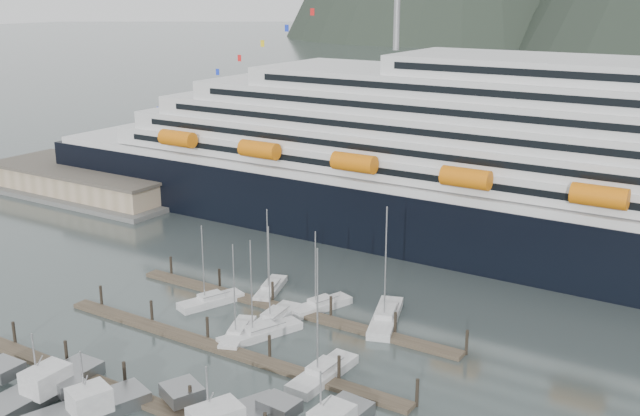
# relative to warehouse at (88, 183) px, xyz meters

# --- Properties ---
(ground) EXTENTS (1600.00, 1600.00, 0.00)m
(ground) POSITION_rel_warehouse_xyz_m (72.00, -42.00, -2.25)
(ground) COLOR #434F4E
(ground) RESTS_ON ground
(warehouse) EXTENTS (46.00, 20.00, 5.80)m
(warehouse) POSITION_rel_warehouse_xyz_m (0.00, 0.00, 0.00)
(warehouse) COLOR #595956
(warehouse) RESTS_ON ground
(dock_near) EXTENTS (48.18, 2.28, 3.20)m
(dock_near) POSITION_rel_warehouse_xyz_m (67.07, -51.95, -1.94)
(dock_near) COLOR #413729
(dock_near) RESTS_ON ground
(dock_mid) EXTENTS (48.18, 2.28, 3.20)m
(dock_mid) POSITION_rel_warehouse_xyz_m (67.07, -38.95, -1.94)
(dock_mid) COLOR #413729
(dock_mid) RESTS_ON ground
(dock_far) EXTENTS (48.18, 2.28, 3.20)m
(dock_far) POSITION_rel_warehouse_xyz_m (67.07, -25.95, -1.94)
(dock_far) COLOR #413729
(dock_far) RESTS_ON ground
(sailboat_a) EXTENTS (5.53, 9.11, 11.46)m
(sailboat_a) POSITION_rel_warehouse_xyz_m (57.36, -29.56, -1.84)
(sailboat_a) COLOR #BBBBBB
(sailboat_a) RESTS_ON ground
(sailboat_b) EXTENTS (5.42, 9.01, 12.31)m
(sailboat_b) POSITION_rel_warehouse_xyz_m (66.36, -35.22, -1.85)
(sailboat_b) COLOR #BBBBBB
(sailboat_b) RESTS_ON ground
(sailboat_c) EXTENTS (3.70, 9.81, 13.22)m
(sailboat_c) POSITION_rel_warehouse_xyz_m (67.61, -29.65, -1.83)
(sailboat_c) COLOR #BBBBBB
(sailboat_c) RESTS_ON ground
(sailboat_d) EXTENTS (6.27, 10.80, 12.78)m
(sailboat_d) POSITION_rel_warehouse_xyz_m (68.63, -33.81, -1.84)
(sailboat_d) COLOR #BBBBBB
(sailboat_d) RESTS_ON ground
(sailboat_e) EXTENTS (5.06, 9.16, 12.45)m
(sailboat_e) POSITION_rel_warehouse_xyz_m (61.52, -22.01, -1.85)
(sailboat_e) COLOR #BBBBBB
(sailboat_e) RESTS_ON ground
(sailboat_f) EXTENTS (5.24, 9.05, 11.16)m
(sailboat_f) POSITION_rel_warehouse_xyz_m (70.34, -23.08, -1.84)
(sailboat_f) COLOR #BBBBBB
(sailboat_f) RESTS_ON ground
(sailboat_g) EXTENTS (6.43, 11.91, 15.76)m
(sailboat_g) POSITION_rel_warehouse_xyz_m (79.21, -22.01, -1.80)
(sailboat_g) COLOR #BBBBBB
(sailboat_g) RESTS_ON ground
(sailboat_h) EXTENTS (3.16, 10.05, 15.44)m
(sailboat_h) POSITION_rel_warehouse_xyz_m (80.16, -38.18, -1.80)
(sailboat_h) COLOR #BBBBBB
(sailboat_h) RESTS_ON ground
(trawler_a) EXTENTS (10.35, 14.38, 7.89)m
(trawler_a) POSITION_rel_warehouse_xyz_m (57.91, -57.00, -1.27)
(trawler_a) COLOR gray
(trawler_a) RESTS_ON ground
(trawler_b) EXTENTS (10.29, 12.66, 7.85)m
(trawler_b) POSITION_rel_warehouse_xyz_m (64.89, -56.88, -1.28)
(trawler_b) COLOR gray
(trawler_b) RESTS_ON ground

